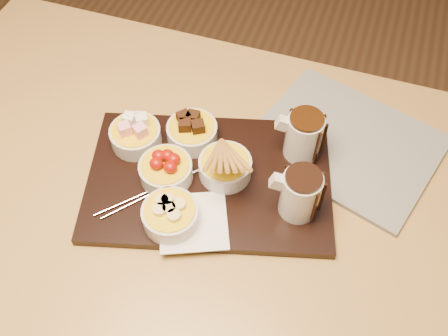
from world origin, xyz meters
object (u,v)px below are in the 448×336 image
(serving_board, at_px, (209,179))
(newspaper, at_px, (346,143))
(pitcher_milk_chocolate, at_px, (303,137))
(pitcher_dark_chocolate, at_px, (300,194))
(bowl_strawberries, at_px, (166,171))
(dining_table, at_px, (174,200))

(serving_board, xyz_separation_m, newspaper, (0.23, 0.18, -0.00))
(pitcher_milk_chocolate, distance_m, newspaper, 0.12)
(serving_board, xyz_separation_m, pitcher_milk_chocolate, (0.15, 0.11, 0.06))
(serving_board, xyz_separation_m, pitcher_dark_chocolate, (0.17, -0.01, 0.06))
(serving_board, bearing_deg, pitcher_dark_chocolate, -19.98)
(bowl_strawberries, relative_size, pitcher_milk_chocolate, 1.05)
(pitcher_dark_chocolate, bearing_deg, dining_table, 162.58)
(serving_board, height_order, pitcher_milk_chocolate, pitcher_milk_chocolate)
(dining_table, height_order, pitcher_dark_chocolate, pitcher_dark_chocolate)
(dining_table, bearing_deg, bowl_strawberries, -78.80)
(pitcher_milk_chocolate, xyz_separation_m, newspaper, (0.08, 0.06, -0.06))
(pitcher_milk_chocolate, relative_size, newspaper, 0.28)
(dining_table, distance_m, pitcher_dark_chocolate, 0.30)
(dining_table, height_order, pitcher_milk_chocolate, pitcher_milk_chocolate)
(dining_table, distance_m, serving_board, 0.13)
(pitcher_dark_chocolate, relative_size, newspaper, 0.28)
(bowl_strawberries, bearing_deg, serving_board, 18.88)
(bowl_strawberries, xyz_separation_m, pitcher_milk_chocolate, (0.23, 0.14, 0.03))
(pitcher_dark_chocolate, xyz_separation_m, newspaper, (0.06, 0.19, -0.06))
(pitcher_dark_chocolate, height_order, pitcher_milk_chocolate, same)
(newspaper, bearing_deg, bowl_strawberries, -129.35)
(serving_board, bearing_deg, pitcher_milk_chocolate, 21.80)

